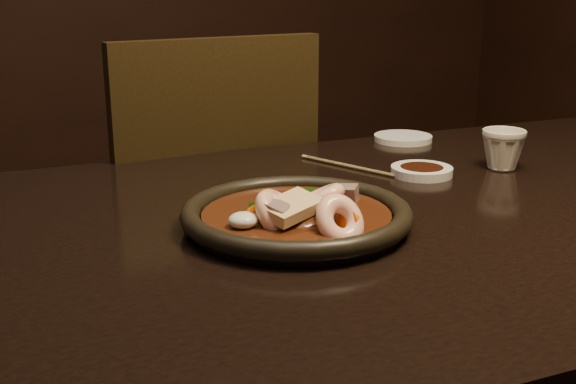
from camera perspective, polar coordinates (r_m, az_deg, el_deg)
name	(u,v)px	position (r m, az deg, el deg)	size (l,w,h in m)	color
table	(375,261)	(1.08, 6.86, -5.43)	(1.60, 0.90, 0.75)	black
chair	(198,236)	(1.61, -7.12, -3.46)	(0.51, 0.51, 0.97)	black
plate	(296,216)	(0.98, 0.66, -1.92)	(0.31, 0.31, 0.03)	black
stirfry	(298,212)	(0.96, 0.82, -1.63)	(0.21, 0.20, 0.07)	#361609
soy_dish	(422,171)	(1.26, 10.51, 1.64)	(0.11, 0.11, 0.01)	white
saucer_left	(242,200)	(1.08, -3.66, -0.60)	(0.12, 0.12, 0.01)	white
saucer_right	(403,138)	(1.52, 9.07, 4.23)	(0.12, 0.12, 0.01)	white
tea_cup	(503,148)	(1.32, 16.63, 3.34)	(0.08, 0.07, 0.08)	beige
chopsticks	(352,167)	(1.28, 5.07, 2.00)	(0.10, 0.21, 0.01)	tan
napkin	(325,212)	(1.04, 2.97, -1.55)	(0.17, 0.17, 0.00)	#B4746F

